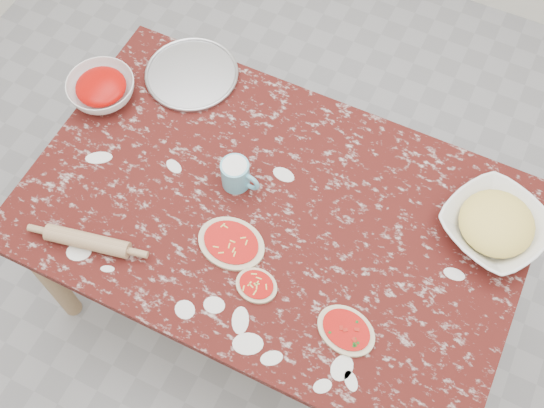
{
  "coord_description": "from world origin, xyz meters",
  "views": [
    {
      "loc": [
        0.42,
        -0.87,
        2.61
      ],
      "look_at": [
        0.0,
        0.0,
        0.8
      ],
      "focal_mm": 43.02,
      "sensor_mm": 36.0,
      "label": 1
    }
  ],
  "objects": [
    {
      "name": "ground",
      "position": [
        0.0,
        0.0,
        0.0
      ],
      "size": [
        4.0,
        4.0,
        0.0
      ],
      "primitive_type": "plane",
      "color": "gray"
    },
    {
      "name": "pizza_mid",
      "position": [
        0.07,
        -0.25,
        0.76
      ],
      "size": [
        0.14,
        0.12,
        0.02
      ],
      "color": "beige",
      "rests_on": "worktable"
    },
    {
      "name": "flour_mug",
      "position": [
        -0.15,
        0.04,
        0.81
      ],
      "size": [
        0.14,
        0.09,
        0.11
      ],
      "color": "#5FB0C9",
      "rests_on": "worktable"
    },
    {
      "name": "pizza_left",
      "position": [
        -0.06,
        -0.16,
        0.76
      ],
      "size": [
        0.23,
        0.18,
        0.02
      ],
      "color": "beige",
      "rests_on": "worktable"
    },
    {
      "name": "pizza_right",
      "position": [
        0.37,
        -0.26,
        0.76
      ],
      "size": [
        0.21,
        0.17,
        0.02
      ],
      "color": "beige",
      "rests_on": "worktable"
    },
    {
      "name": "rolling_pin",
      "position": [
        -0.46,
        -0.36,
        0.78
      ],
      "size": [
        0.27,
        0.11,
        0.05
      ],
      "primitive_type": "cylinder",
      "rotation": [
        0.0,
        1.57,
        0.21
      ],
      "color": "tan",
      "rests_on": "worktable"
    },
    {
      "name": "pizza_tray",
      "position": [
        -0.5,
        0.37,
        0.76
      ],
      "size": [
        0.33,
        0.33,
        0.01
      ],
      "primitive_type": "cylinder",
      "rotation": [
        0.0,
        0.0,
        0.0
      ],
      "color": "#B2B2B7",
      "rests_on": "worktable"
    },
    {
      "name": "sauce_bowl",
      "position": [
        -0.74,
        0.16,
        0.79
      ],
      "size": [
        0.29,
        0.29,
        0.07
      ],
      "primitive_type": "imported",
      "rotation": [
        0.0,
        0.0,
        0.23
      ],
      "color": "white",
      "rests_on": "worktable"
    },
    {
      "name": "worktable",
      "position": [
        0.0,
        0.0,
        0.67
      ],
      "size": [
        1.6,
        1.0,
        0.75
      ],
      "color": "#3F110E",
      "rests_on": "ground"
    },
    {
      "name": "cheese_bowl",
      "position": [
        0.66,
        0.24,
        0.79
      ],
      "size": [
        0.41,
        0.41,
        0.08
      ],
      "primitive_type": "imported",
      "rotation": [
        0.0,
        0.0,
        -0.43
      ],
      "color": "white",
      "rests_on": "worktable"
    }
  ]
}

